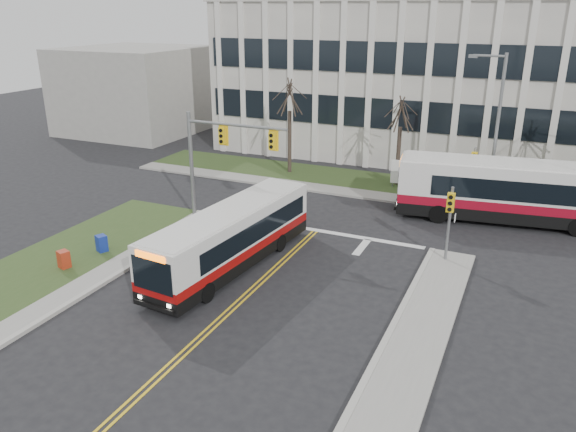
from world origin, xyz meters
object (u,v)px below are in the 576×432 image
(bus_cross, at_px, (516,194))
(newspaper_box_blue, at_px, (102,244))
(directory_sign, at_px, (402,173))
(streetlight, at_px, (495,123))
(newspaper_box_red, at_px, (64,260))
(bus_main, at_px, (231,239))

(bus_cross, distance_m, newspaper_box_blue, 22.65)
(bus_cross, bearing_deg, directory_sign, -123.58)
(streetlight, xyz_separation_m, newspaper_box_red, (-17.02, -17.47, -4.72))
(bus_main, relative_size, newspaper_box_blue, 11.23)
(bus_main, height_order, newspaper_box_red, bus_main)
(directory_sign, height_order, newspaper_box_blue, directory_sign)
(bus_cross, height_order, newspaper_box_red, bus_cross)
(directory_sign, height_order, bus_cross, bus_cross)
(directory_sign, bearing_deg, newspaper_box_red, -121.47)
(directory_sign, relative_size, bus_cross, 0.15)
(streetlight, relative_size, bus_cross, 0.71)
(directory_sign, distance_m, bus_main, 15.86)
(directory_sign, height_order, newspaper_box_red, directory_sign)
(bus_main, distance_m, newspaper_box_red, 7.92)
(directory_sign, xyz_separation_m, newspaper_box_blue, (-11.18, -16.56, -0.70))
(streetlight, height_order, directory_sign, streetlight)
(bus_main, xyz_separation_m, newspaper_box_blue, (-6.71, -1.34, -0.95))
(streetlight, distance_m, newspaper_box_red, 24.84)
(newspaper_box_red, bearing_deg, directory_sign, 77.13)
(directory_sign, relative_size, bus_main, 0.19)
(newspaper_box_blue, relative_size, newspaper_box_red, 1.00)
(directory_sign, distance_m, newspaper_box_blue, 19.99)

